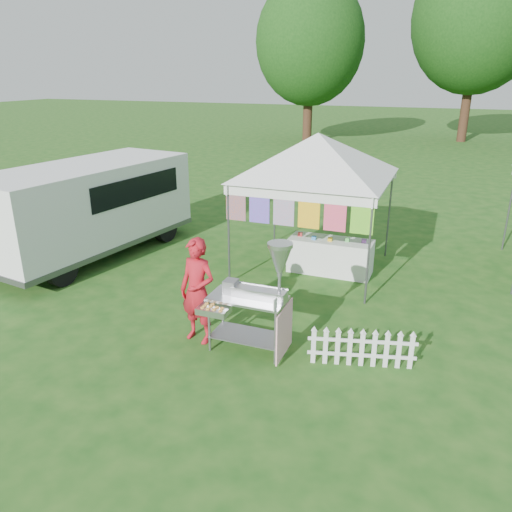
% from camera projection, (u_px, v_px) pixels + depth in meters
% --- Properties ---
extents(ground, '(120.00, 120.00, 0.00)m').
position_uv_depth(ground, '(256.00, 341.00, 8.24)').
color(ground, '#1B4E16').
rests_on(ground, ground).
extents(canopy_main, '(4.24, 4.24, 3.45)m').
position_uv_depth(canopy_main, '(318.00, 133.00, 10.25)').
color(canopy_main, '#59595E').
rests_on(canopy_main, ground).
extents(tree_left, '(6.40, 6.40, 9.53)m').
position_uv_depth(tree_left, '(310.00, 41.00, 29.21)').
color(tree_left, '#321F12').
rests_on(tree_left, ground).
extents(tree_mid, '(7.60, 7.60, 11.52)m').
position_uv_depth(tree_mid, '(478.00, 18.00, 29.17)').
color(tree_mid, '#321F12').
rests_on(tree_mid, ground).
extents(donut_cart, '(1.33, 0.91, 1.85)m').
position_uv_depth(donut_cart, '(259.00, 289.00, 7.54)').
color(donut_cart, gray).
rests_on(donut_cart, ground).
extents(vendor, '(0.70, 0.52, 1.76)m').
position_uv_depth(vendor, '(198.00, 291.00, 7.99)').
color(vendor, '#B31622').
rests_on(vendor, ground).
extents(cargo_van, '(2.85, 5.49, 2.18)m').
position_uv_depth(cargo_van, '(92.00, 206.00, 11.87)').
color(cargo_van, white).
rests_on(cargo_van, ground).
extents(picket_fence, '(1.57, 0.44, 0.56)m').
position_uv_depth(picket_fence, '(362.00, 349.00, 7.45)').
color(picket_fence, white).
rests_on(picket_fence, ground).
extents(display_table, '(1.80, 0.70, 0.76)m').
position_uv_depth(display_table, '(330.00, 256.00, 10.94)').
color(display_table, white).
rests_on(display_table, ground).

